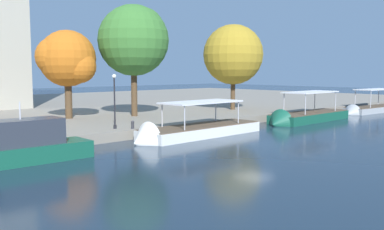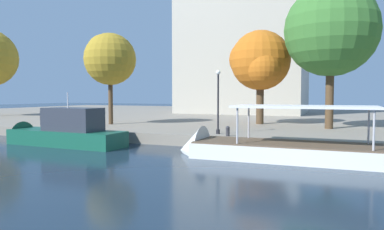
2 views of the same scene
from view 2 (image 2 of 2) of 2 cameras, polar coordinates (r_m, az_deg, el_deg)
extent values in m
plane|color=#192838|center=(13.97, 14.59, -10.94)|extent=(220.00, 220.00, 0.00)
cube|color=gray|center=(48.89, 20.38, -0.52)|extent=(120.00, 55.00, 0.76)
cube|color=#14513D|center=(25.43, -19.55, -3.81)|extent=(8.54, 2.64, 1.33)
cone|color=#14513D|center=(28.82, -26.23, -3.15)|extent=(1.26, 2.31, 2.28)
cube|color=#2D333D|center=(24.87, -18.56, -0.65)|extent=(3.87, 2.03, 1.52)
cube|color=black|center=(25.89, -20.97, -0.38)|extent=(1.07, 1.83, 0.91)
cylinder|color=silver|center=(25.11, -19.32, 2.27)|extent=(0.08, 0.08, 1.02)
cube|color=silver|center=(19.39, 17.31, -6.54)|extent=(11.47, 3.41, 1.31)
cone|color=silver|center=(20.80, -0.10, -5.73)|extent=(1.44, 2.95, 2.94)
cube|color=brown|center=(19.28, 17.35, -4.50)|extent=(11.24, 3.24, 0.08)
cylinder|color=#B2B2B7|center=(18.41, 7.27, -1.73)|extent=(0.10, 0.10, 1.84)
cylinder|color=#B2B2B7|center=(20.94, 9.07, -1.15)|extent=(0.10, 0.10, 1.84)
cylinder|color=#B2B2B7|center=(17.90, 27.15, -2.20)|extent=(0.10, 0.10, 1.84)
cylinder|color=#B2B2B7|center=(20.49, 26.48, -1.54)|extent=(0.10, 0.10, 1.84)
cube|color=silver|center=(19.12, 17.44, 1.27)|extent=(7.12, 3.09, 0.12)
cylinder|color=#2D2D33|center=(22.98, 5.76, -2.82)|extent=(0.24, 0.24, 0.45)
sphere|color=#2D2D33|center=(22.95, 5.76, -2.09)|extent=(0.27, 0.27, 0.27)
cylinder|color=black|center=(24.12, 4.21, 1.72)|extent=(0.12, 0.12, 4.02)
sphere|color=white|center=(24.16, 4.23, 6.84)|extent=(0.32, 0.32, 0.32)
cylinder|color=black|center=(24.24, 4.19, -2.68)|extent=(0.26, 0.26, 0.30)
cylinder|color=#4C3823|center=(32.92, 10.84, 1.83)|extent=(0.68, 0.68, 3.75)
sphere|color=#BC6019|center=(33.06, 10.91, 8.60)|extent=(5.40, 5.40, 5.40)
sphere|color=#BC6019|center=(33.57, 9.16, 8.80)|extent=(3.70, 3.70, 3.70)
sphere|color=#BC6019|center=(31.65, 11.38, 7.45)|extent=(3.20, 3.20, 3.20)
cylinder|color=#4C3823|center=(32.98, -12.92, 2.13)|extent=(0.40, 0.40, 4.12)
sphere|color=olive|center=(33.13, -13.00, 8.72)|extent=(4.65, 4.65, 4.65)
sphere|color=olive|center=(34.18, -13.89, 9.85)|extent=(3.18, 3.18, 3.18)
sphere|color=olive|center=(34.25, -12.41, 9.15)|extent=(2.33, 2.33, 2.33)
cylinder|color=#4C3823|center=(29.75, 21.19, 2.70)|extent=(0.62, 0.62, 4.96)
sphere|color=#38702D|center=(30.16, 21.39, 12.54)|extent=(7.12, 7.12, 7.12)
sphere|color=#38702D|center=(29.81, 22.99, 14.98)|extent=(4.15, 4.15, 4.15)
sphere|color=#38702D|center=(30.53, 22.50, 12.25)|extent=(4.39, 4.39, 4.39)
camera|label=1|loc=(27.21, -80.28, 4.61)|focal=40.21mm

